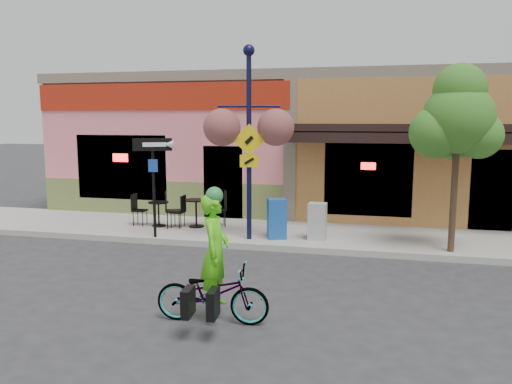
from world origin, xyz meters
TOP-DOWN VIEW (x-y plane):
  - ground at (0.00, 0.00)m, footprint 90.00×90.00m
  - sidewalk at (0.00, 2.00)m, footprint 24.00×3.00m
  - curb at (0.00, 0.55)m, footprint 24.00×0.12m
  - building at (0.00, 7.50)m, footprint 18.20×8.20m
  - bicycle at (-0.98, -3.76)m, footprint 1.78×0.72m
  - cyclist_rider at (-0.93, -3.76)m, footprint 0.45×0.66m
  - lamp_post at (-1.60, 1.00)m, footprint 1.60×0.97m
  - one_way_sign at (-3.94, 0.65)m, footprint 0.96×0.53m
  - cafe_set_left at (-4.39, 1.86)m, footprint 1.50×0.77m
  - cafe_set_right at (-3.34, 2.00)m, footprint 1.85×1.41m
  - newspaper_box_blue at (-0.95, 1.22)m, footprint 0.56×0.53m
  - newspaper_box_grey at (0.04, 1.31)m, footprint 0.44×0.40m
  - street_tree at (3.08, 0.88)m, footprint 2.10×2.10m

SIDE VIEW (x-z plane):
  - ground at x=0.00m, z-range 0.00..0.00m
  - sidewalk at x=0.00m, z-range 0.00..0.15m
  - curb at x=0.00m, z-range 0.00..0.15m
  - bicycle at x=-0.98m, z-range 0.00..0.91m
  - cafe_set_left at x=-4.39m, z-range 0.15..1.04m
  - newspaper_box_grey at x=0.04m, z-range 0.15..1.06m
  - newspaper_box_blue at x=-0.95m, z-range 0.15..1.14m
  - cafe_set_right at x=-3.34m, z-range 0.15..1.15m
  - cyclist_rider at x=-0.93m, z-range 0.00..1.73m
  - one_way_sign at x=-3.94m, z-range 0.15..2.62m
  - street_tree at x=3.08m, z-range 0.15..4.31m
  - building at x=0.00m, z-range 0.00..4.50m
  - lamp_post at x=-1.60m, z-range 0.15..4.82m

